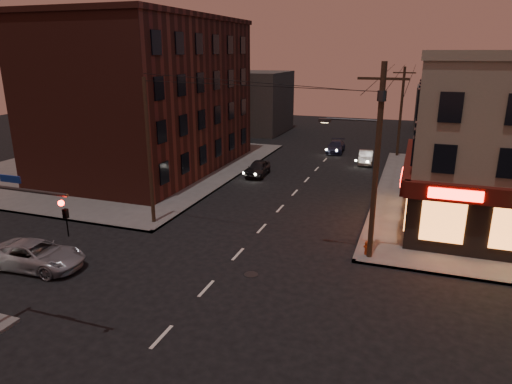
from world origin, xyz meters
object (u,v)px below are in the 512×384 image
at_px(sedan_near, 258,168).
at_px(sedan_mid, 366,157).
at_px(fire_hydrant, 367,247).
at_px(sedan_far, 336,147).
at_px(suv_cross, 36,255).

height_order(sedan_near, sedan_mid, sedan_near).
bearing_deg(fire_hydrant, sedan_mid, 96.76).
bearing_deg(fire_hydrant, sedan_far, 103.58).
distance_m(suv_cross, sedan_far, 34.28).
xyz_separation_m(sedan_mid, fire_hydrant, (2.59, -21.80, -0.06)).
bearing_deg(sedan_far, fire_hydrant, -79.02).
relative_size(suv_cross, sedan_near, 1.28).
distance_m(sedan_near, fire_hydrant, 17.74).
distance_m(suv_cross, fire_hydrant, 17.15).
relative_size(suv_cross, fire_hydrant, 6.47).
bearing_deg(fire_hydrant, sedan_near, 128.48).
distance_m(sedan_near, sedan_mid, 11.58).
bearing_deg(sedan_far, suv_cross, -108.53).
bearing_deg(sedan_near, sedan_far, 64.68).
bearing_deg(fire_hydrant, suv_cross, -156.21).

